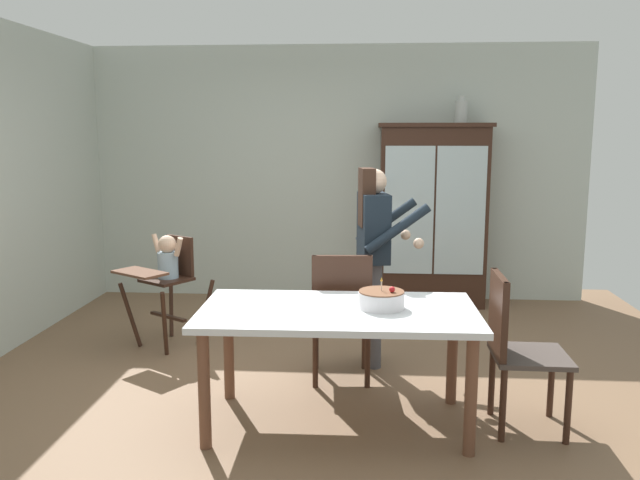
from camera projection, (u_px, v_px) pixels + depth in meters
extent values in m
plane|color=brown|center=(317.00, 388.00, 4.59)|extent=(6.24, 6.24, 0.00)
cube|color=beige|center=(335.00, 174.00, 6.95)|extent=(5.32, 0.06, 2.70)
cube|color=#382116|center=(432.00, 217.00, 6.69)|extent=(1.08, 0.42, 1.85)
cube|color=#382116|center=(435.00, 125.00, 6.53)|extent=(1.14, 0.48, 0.04)
cube|color=silver|center=(409.00, 211.00, 6.48)|extent=(0.49, 0.01, 1.29)
cube|color=silver|center=(460.00, 211.00, 6.44)|extent=(0.49, 0.01, 1.29)
cube|color=#382116|center=(433.00, 208.00, 6.67)|extent=(1.00, 0.36, 0.02)
cylinder|color=#B2B7B2|center=(461.00, 112.00, 6.49)|extent=(0.13, 0.13, 0.22)
cylinder|color=#B2B7B2|center=(462.00, 98.00, 6.47)|extent=(0.07, 0.07, 0.05)
cylinder|color=#382116|center=(130.00, 315.00, 5.42)|extent=(0.18, 0.08, 0.56)
cylinder|color=#382116|center=(165.00, 324.00, 5.16)|extent=(0.08, 0.19, 0.56)
cylinder|color=#382116|center=(171.00, 304.00, 5.77)|extent=(0.08, 0.19, 0.56)
cylinder|color=#382116|center=(205.00, 312.00, 5.51)|extent=(0.18, 0.08, 0.56)
cube|color=#382116|center=(168.00, 317.00, 5.47)|extent=(0.37, 0.26, 0.02)
cube|color=#382116|center=(167.00, 280.00, 5.41)|extent=(0.47, 0.47, 0.02)
cube|color=#382116|center=(180.00, 256.00, 5.51)|extent=(0.27, 0.19, 0.34)
cube|color=brown|center=(140.00, 273.00, 5.18)|extent=(0.50, 0.44, 0.02)
cylinder|color=#9EBCD1|center=(168.00, 265.00, 5.41)|extent=(0.17, 0.17, 0.22)
sphere|color=beige|center=(167.00, 244.00, 5.38)|extent=(0.15, 0.15, 0.15)
cylinder|color=beige|center=(156.00, 243.00, 5.46)|extent=(0.10, 0.09, 0.17)
cylinder|color=beige|center=(178.00, 247.00, 5.30)|extent=(0.10, 0.09, 0.17)
cylinder|color=#47474C|center=(374.00, 316.00, 4.92)|extent=(0.11, 0.11, 0.82)
cylinder|color=#47474C|center=(370.00, 310.00, 5.09)|extent=(0.11, 0.11, 0.82)
cube|color=#19232D|center=(374.00, 228.00, 4.90)|extent=(0.26, 0.39, 0.52)
cube|color=white|center=(387.00, 227.00, 4.91)|extent=(0.02, 0.06, 0.49)
sphere|color=beige|center=(374.00, 181.00, 4.84)|extent=(0.19, 0.19, 0.19)
cube|color=#382319|center=(367.00, 197.00, 4.85)|extent=(0.13, 0.21, 0.44)
cylinder|color=#19232D|center=(398.00, 229.00, 4.71)|extent=(0.50, 0.16, 0.37)
sphere|color=beige|center=(419.00, 243.00, 4.75)|extent=(0.08, 0.08, 0.08)
cylinder|color=#19232D|center=(386.00, 221.00, 5.10)|extent=(0.50, 0.16, 0.37)
sphere|color=beige|center=(406.00, 235.00, 5.14)|extent=(0.08, 0.08, 0.08)
cube|color=silver|center=(338.00, 312.00, 3.91)|extent=(1.69, 0.92, 0.04)
cylinder|color=brown|center=(204.00, 390.00, 3.66)|extent=(0.07, 0.07, 0.70)
cylinder|color=brown|center=(471.00, 396.00, 3.58)|extent=(0.07, 0.07, 0.70)
cylinder|color=brown|center=(229.00, 349.00, 4.36)|extent=(0.07, 0.07, 0.70)
cylinder|color=brown|center=(452.00, 353.00, 4.28)|extent=(0.07, 0.07, 0.70)
cylinder|color=white|center=(381.00, 300.00, 3.91)|extent=(0.28, 0.28, 0.10)
cylinder|color=brown|center=(381.00, 291.00, 3.90)|extent=(0.27, 0.27, 0.01)
cylinder|color=#F2E5CC|center=(382.00, 286.00, 3.90)|extent=(0.01, 0.01, 0.06)
cone|color=yellow|center=(382.00, 279.00, 3.89)|extent=(0.02, 0.02, 0.02)
sphere|color=red|center=(392.00, 289.00, 3.86)|extent=(0.04, 0.04, 0.04)
cylinder|color=#382116|center=(364.00, 340.00, 4.93)|extent=(0.04, 0.04, 0.45)
cylinder|color=#382116|center=(316.00, 340.00, 4.93)|extent=(0.04, 0.04, 0.45)
cylinder|color=#382116|center=(368.00, 357.00, 4.56)|extent=(0.04, 0.04, 0.45)
cylinder|color=#382116|center=(315.00, 357.00, 4.56)|extent=(0.04, 0.04, 0.45)
cube|color=#473D38|center=(341.00, 317.00, 4.71)|extent=(0.47, 0.47, 0.03)
cube|color=#382116|center=(342.00, 289.00, 4.47)|extent=(0.42, 0.07, 0.48)
cylinder|color=#382116|center=(369.00, 290.00, 4.46)|extent=(0.03, 0.03, 0.48)
cylinder|color=#382116|center=(314.00, 289.00, 4.47)|extent=(0.03, 0.03, 0.48)
cylinder|color=#382116|center=(568.00, 407.00, 3.73)|extent=(0.04, 0.04, 0.45)
cylinder|color=#382116|center=(551.00, 383.00, 4.09)|extent=(0.04, 0.04, 0.45)
cylinder|color=#382116|center=(503.00, 405.00, 3.76)|extent=(0.04, 0.04, 0.45)
cylinder|color=#382116|center=(492.00, 381.00, 4.13)|extent=(0.04, 0.04, 0.45)
cube|color=#473D38|center=(530.00, 356.00, 3.89)|extent=(0.45, 0.45, 0.03)
cube|color=#382116|center=(498.00, 314.00, 3.86)|extent=(0.05, 0.42, 0.48)
cylinder|color=#382116|center=(504.00, 323.00, 3.68)|extent=(0.03, 0.03, 0.48)
cylinder|color=#382116|center=(493.00, 306.00, 4.05)|extent=(0.03, 0.03, 0.48)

